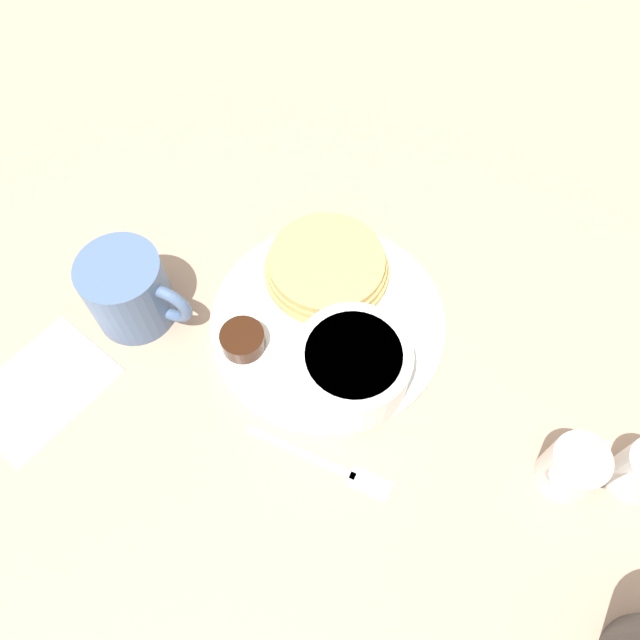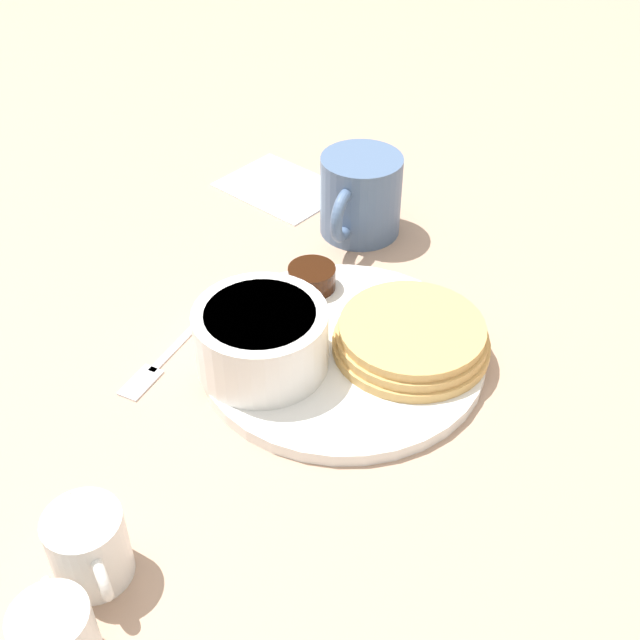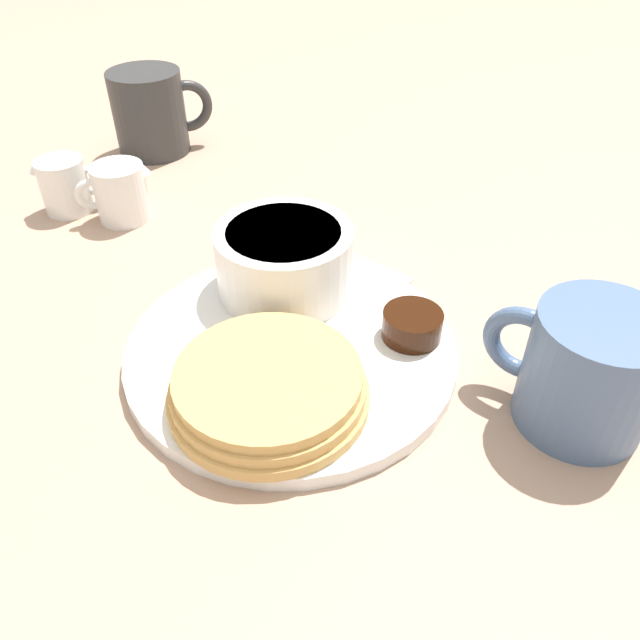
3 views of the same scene
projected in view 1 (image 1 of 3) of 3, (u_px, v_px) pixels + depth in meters
name	position (u px, v px, depth m)	size (l,w,h in m)	color
ground_plane	(328.00, 325.00, 0.68)	(4.00, 4.00, 0.00)	tan
plate	(328.00, 322.00, 0.68)	(0.25, 0.25, 0.01)	white
pancake_stack	(327.00, 266.00, 0.69)	(0.14, 0.14, 0.03)	tan
bowl	(353.00, 366.00, 0.61)	(0.11, 0.11, 0.06)	white
syrup_cup	(243.00, 340.00, 0.65)	(0.05, 0.05, 0.02)	black
butter_ramekin	(346.00, 397.00, 0.61)	(0.04, 0.04, 0.04)	white
coffee_mug	(130.00, 291.00, 0.65)	(0.09, 0.12, 0.09)	slate
creamer_pitcher_near	(573.00, 467.00, 0.57)	(0.07, 0.05, 0.06)	white
fork	(335.00, 468.00, 0.60)	(0.02, 0.15, 0.00)	silver
napkin	(42.00, 388.00, 0.64)	(0.16, 0.13, 0.00)	white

